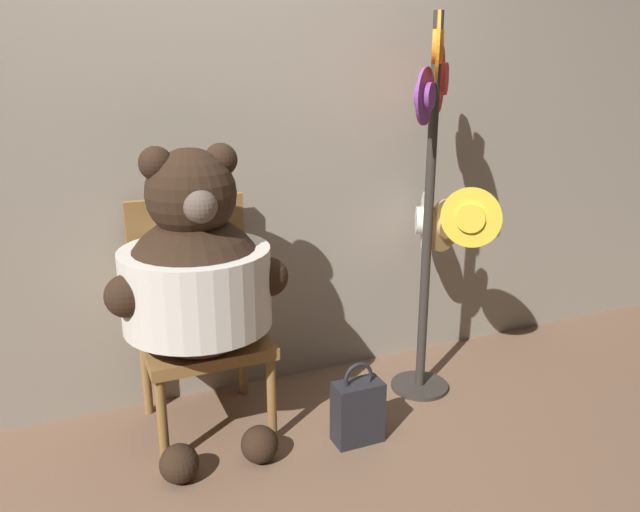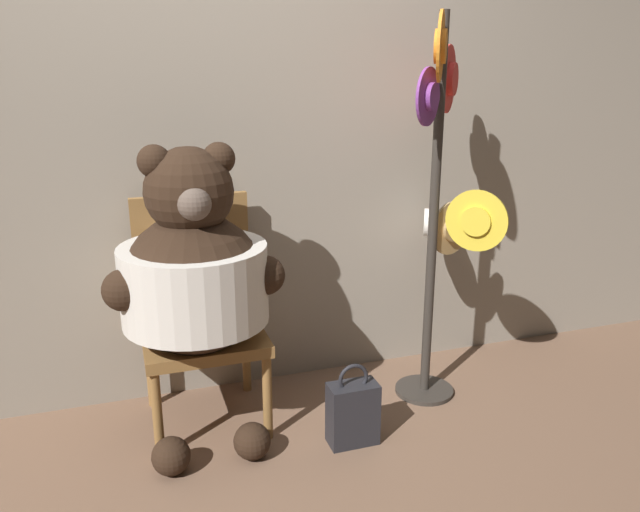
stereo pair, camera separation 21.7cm
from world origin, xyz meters
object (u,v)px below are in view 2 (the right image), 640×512
(teddy_bear, at_px, (194,275))
(handbag_on_ground, at_px, (353,412))
(hat_display_rack, at_px, (441,192))
(chair, at_px, (199,308))

(teddy_bear, bearing_deg, handbag_on_ground, -25.59)
(handbag_on_ground, bearing_deg, teddy_bear, 154.41)
(teddy_bear, bearing_deg, hat_display_rack, 0.72)
(teddy_bear, height_order, hat_display_rack, hat_display_rack)
(chair, distance_m, handbag_on_ground, 0.80)
(teddy_bear, relative_size, handbag_on_ground, 3.42)
(chair, distance_m, hat_display_rack, 1.18)
(chair, xyz_separation_m, hat_display_rack, (1.07, -0.16, 0.48))
(hat_display_rack, bearing_deg, chair, 171.55)
(chair, bearing_deg, hat_display_rack, -8.45)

